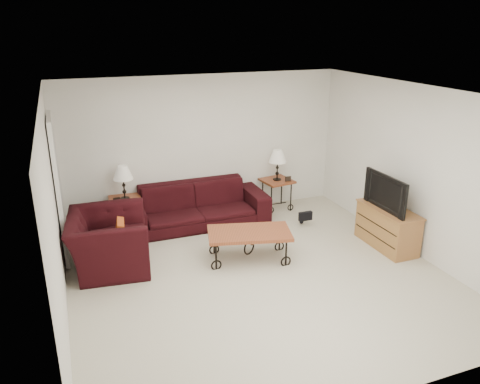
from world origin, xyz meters
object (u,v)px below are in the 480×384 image
at_px(side_table_left, 126,215).
at_px(backpack, 302,211).
at_px(side_table_right, 277,194).
at_px(tv_stand, 387,228).
at_px(television, 390,192).
at_px(armchair, 108,241).
at_px(lamp_left, 124,182).
at_px(sofa, 197,205).
at_px(lamp_right, 277,165).
at_px(coffee_table, 249,245).

xyz_separation_m(side_table_left, backpack, (2.87, -0.81, -0.05)).
bearing_deg(side_table_right, side_table_left, 180.00).
bearing_deg(tv_stand, television, 180.00).
bearing_deg(armchair, lamp_left, -12.37).
bearing_deg(tv_stand, side_table_left, 150.83).
xyz_separation_m(side_table_left, lamp_left, (0.00, 0.00, 0.57)).
distance_m(side_table_right, lamp_left, 2.83).
xyz_separation_m(sofa, armchair, (-1.58, -1.01, 0.04)).
bearing_deg(lamp_right, sofa, -173.57).
bearing_deg(side_table_right, sofa, -173.57).
relative_size(side_table_left, armchair, 0.46).
relative_size(lamp_left, coffee_table, 0.47).
distance_m(side_table_left, coffee_table, 2.29).
distance_m(coffee_table, tv_stand, 2.19).
relative_size(side_table_right, coffee_table, 0.48).
bearing_deg(side_table_right, coffee_table, -126.05).
relative_size(lamp_left, television, 0.60).
bearing_deg(television, lamp_left, -119.30).
height_order(sofa, backpack, sofa).
bearing_deg(side_table_left, tv_stand, -29.17).
distance_m(lamp_left, television, 4.21).
bearing_deg(tv_stand, lamp_right, 114.14).
relative_size(lamp_right, backpack, 1.20).
xyz_separation_m(television, backpack, (-0.80, 1.25, -0.67)).
height_order(side_table_left, armchair, armchair).
bearing_deg(television, lamp_right, -156.32).
xyz_separation_m(lamp_left, coffee_table, (1.53, -1.70, -0.63)).
bearing_deg(tv_stand, lamp_left, 150.83).
height_order(side_table_left, lamp_left, lamp_left).
bearing_deg(tv_stand, coffee_table, 170.57).
relative_size(coffee_table, tv_stand, 1.13).
bearing_deg(armchair, backpack, -76.77).
relative_size(tv_stand, television, 1.12).
bearing_deg(side_table_left, armchair, -109.03).
bearing_deg(sofa, lamp_left, 171.26).
xyz_separation_m(lamp_right, coffee_table, (-1.24, -1.70, -0.63)).
bearing_deg(backpack, coffee_table, -151.28).
xyz_separation_m(side_table_left, side_table_right, (2.77, 0.00, 0.00)).
relative_size(side_table_right, backpack, 1.20).
relative_size(side_table_left, backpack, 1.19).
relative_size(sofa, armchair, 1.98).
bearing_deg(lamp_left, side_table_right, 0.00).
xyz_separation_m(side_table_left, tv_stand, (3.69, -2.06, 0.03)).
xyz_separation_m(coffee_table, television, (2.14, -0.36, 0.68)).
relative_size(coffee_table, television, 1.26).
relative_size(armchair, tv_stand, 1.16).
relative_size(sofa, lamp_right, 4.25).
bearing_deg(sofa, lamp_right, 6.43).
height_order(side_table_right, television, television).
height_order(sofa, coffee_table, sofa).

